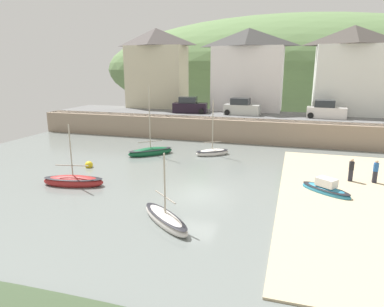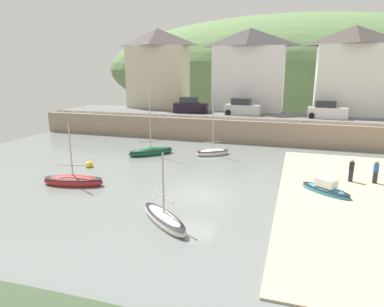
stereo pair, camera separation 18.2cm
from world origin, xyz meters
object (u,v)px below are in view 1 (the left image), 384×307
object	(u,v)px
parked_car_end_of_row	(326,111)
sailboat_white_hull	(326,189)
person_near_water	(351,169)
sailboat_blue_trim	(212,152)
parked_car_by_wall	(242,108)
person_on_slipway	(376,170)
sailboat_tall_mast	(151,152)
rowboat_small_beached	(165,219)
mooring_buoy	(89,165)
waterfront_building_centre	(248,70)
parked_car_near_slipway	(190,106)
waterfront_building_right	(351,70)
waterfront_building_left	(157,68)
sailboat_nearest_shore	(73,181)

from	to	relation	value
parked_car_end_of_row	sailboat_white_hull	bearing A→B (deg)	-89.59
person_near_water	sailboat_blue_trim	bearing A→B (deg)	156.68
parked_car_by_wall	person_near_water	xyz separation A→B (m)	(10.06, -15.26, -2.22)
person_on_slipway	sailboat_tall_mast	bearing A→B (deg)	170.36
sailboat_tall_mast	parked_car_end_of_row	bearing A→B (deg)	-6.71
person_on_slipway	parked_car_by_wall	bearing A→B (deg)	127.43
rowboat_small_beached	sailboat_blue_trim	bearing A→B (deg)	135.23
sailboat_blue_trim	mooring_buoy	bearing A→B (deg)	-176.96
sailboat_white_hull	rowboat_small_beached	size ratio (longest dim) A/B	0.86
waterfront_building_centre	rowboat_small_beached	size ratio (longest dim) A/B	2.60
sailboat_tall_mast	rowboat_small_beached	world-z (taller)	sailboat_tall_mast
sailboat_blue_trim	parked_car_by_wall	size ratio (longest dim) A/B	1.23
parked_car_near_slipway	parked_car_end_of_row	world-z (taller)	same
mooring_buoy	sailboat_blue_trim	bearing A→B (deg)	38.50
waterfront_building_right	rowboat_small_beached	xyz separation A→B (m)	(-11.84, -29.60, -7.27)
waterfront_building_left	waterfront_building_right	distance (m)	24.45
waterfront_building_left	parked_car_by_wall	xyz separation A→B (m)	(12.55, -4.50, -4.56)
sailboat_tall_mast	parked_car_end_of_row	distance (m)	20.05
waterfront_building_centre	person_near_water	distance (m)	23.17
rowboat_small_beached	sailboat_blue_trim	xyz separation A→B (m)	(-1.05, 14.60, -0.00)
waterfront_building_right	sailboat_nearest_shore	world-z (taller)	waterfront_building_right
waterfront_building_left	parked_car_end_of_row	bearing A→B (deg)	-11.65
waterfront_building_left	rowboat_small_beached	distance (m)	33.04
sailboat_nearest_shore	rowboat_small_beached	size ratio (longest dim) A/B	1.13
parked_car_near_slipway	parked_car_by_wall	world-z (taller)	same
sailboat_tall_mast	sailboat_white_hull	bearing A→B (deg)	-66.56
waterfront_building_centre	sailboat_blue_trim	bearing A→B (deg)	-93.42
sailboat_white_hull	sailboat_blue_trim	distance (m)	11.98
sailboat_white_hull	rowboat_small_beached	bearing A→B (deg)	-102.92
parked_car_end_of_row	person_on_slipway	size ratio (longest dim) A/B	2.59
parked_car_by_wall	person_on_slipway	size ratio (longest dim) A/B	2.60
rowboat_small_beached	waterfront_building_centre	bearing A→B (deg)	131.43
sailboat_tall_mast	parked_car_by_wall	size ratio (longest dim) A/B	1.52
waterfront_building_centre	rowboat_small_beached	xyz separation A→B (m)	(0.15, -29.60, -7.31)
rowboat_small_beached	waterfront_building_right	bearing A→B (deg)	109.34
sailboat_white_hull	mooring_buoy	size ratio (longest dim) A/B	5.44
waterfront_building_left	rowboat_small_beached	size ratio (longest dim) A/B	2.69
sailboat_nearest_shore	person_near_water	bearing A→B (deg)	7.44
parked_car_by_wall	parked_car_near_slipway	bearing A→B (deg)	-175.60
waterfront_building_left	mooring_buoy	xyz separation A→B (m)	(3.00, -21.81, -7.58)
waterfront_building_right	sailboat_blue_trim	xyz separation A→B (m)	(-12.88, -15.00, -7.27)
waterfront_building_left	parked_car_by_wall	distance (m)	14.10
waterfront_building_left	parked_car_near_slipway	world-z (taller)	waterfront_building_left
parked_car_by_wall	mooring_buoy	world-z (taller)	parked_car_by_wall
sailboat_tall_mast	sailboat_nearest_shore	bearing A→B (deg)	-144.30
waterfront_building_centre	mooring_buoy	xyz separation A→B (m)	(-9.46, -21.81, -7.38)
sailboat_nearest_shore	person_near_water	size ratio (longest dim) A/B	2.72
sailboat_white_hull	waterfront_building_centre	bearing A→B (deg)	146.93
waterfront_building_centre	sailboat_nearest_shore	world-z (taller)	waterfront_building_centre
sailboat_tall_mast	sailboat_blue_trim	distance (m)	5.69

